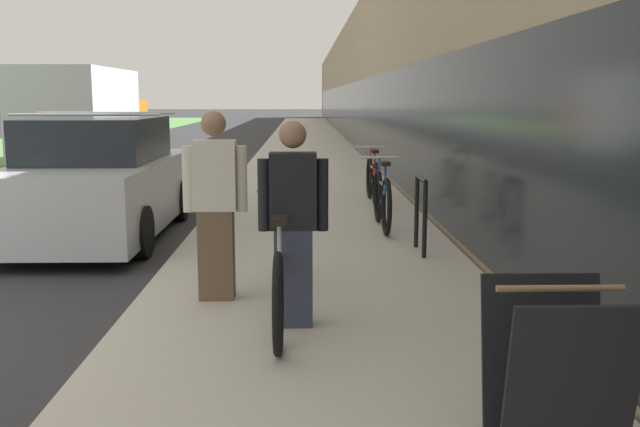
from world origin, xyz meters
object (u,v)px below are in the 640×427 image
person_bystander (215,206)px  cruiser_bike_middle (372,179)px  tandem_bicycle (282,265)px  bike_rack_hoop (421,207)px  sandwich_board_sign (555,383)px  parked_sedan_curbside (99,183)px  person_rider (293,224)px  cruiser_bike_nearest (382,199)px  moving_truck (85,116)px

person_bystander → cruiser_bike_middle: 5.94m
tandem_bicycle → bike_rack_hoop: bearing=56.1°
sandwich_board_sign → parked_sedan_curbside: parked_sedan_curbside is taller
person_rider → cruiser_bike_nearest: 4.18m
bike_rack_hoop → cruiser_bike_middle: bearing=92.4°
tandem_bicycle → parked_sedan_curbside: size_ratio=0.64×
person_bystander → cruiser_bike_middle: bearing=71.6°
person_rider → cruiser_bike_middle: bearing=79.2°
cruiser_bike_nearest → sandwich_board_sign: cruiser_bike_nearest is taller
person_rider → parked_sedan_curbside: 4.77m
person_rider → cruiser_bike_middle: person_rider is taller
tandem_bicycle → cruiser_bike_nearest: bearing=71.8°
person_bystander → moving_truck: moving_truck is taller
cruiser_bike_nearest → moving_truck: 12.77m
cruiser_bike_middle → parked_sedan_curbside: (-3.78, -2.34, 0.23)m
tandem_bicycle → bike_rack_hoop: (1.47, 2.18, 0.14)m
tandem_bicycle → person_bystander: 0.81m
cruiser_bike_nearest → cruiser_bike_middle: size_ratio=0.98×
person_rider → parked_sedan_curbside: size_ratio=0.36×
cruiser_bike_nearest → cruiser_bike_middle: bearing=87.5°
sandwich_board_sign → parked_sedan_curbside: (-3.76, 6.25, 0.16)m
cruiser_bike_middle → moving_truck: 10.96m
cruiser_bike_middle → person_rider: bearing=-100.8°
person_rider → sandwich_board_sign: 2.55m
cruiser_bike_nearest → moving_truck: bearing=123.4°
sandwich_board_sign → cruiser_bike_nearest: bearing=90.7°
person_bystander → moving_truck: bearing=110.7°
tandem_bicycle → person_rider: 0.53m
person_bystander → sandwich_board_sign: bearing=-58.0°
cruiser_bike_nearest → moving_truck: size_ratio=0.27×
person_bystander → bike_rack_hoop: bearing=41.3°
bike_rack_hoop → cruiser_bike_nearest: (-0.26, 1.48, -0.13)m
cruiser_bike_nearest → moving_truck: moving_truck is taller
moving_truck → person_rider: bearing=-68.0°
sandwich_board_sign → moving_truck: (-7.10, 16.88, 0.76)m
cruiser_bike_middle → sandwich_board_sign: same height
tandem_bicycle → parked_sedan_curbside: bearing=124.0°
tandem_bicycle → cruiser_bike_middle: cruiser_bike_middle is taller
sandwich_board_sign → tandem_bicycle: bearing=116.4°
moving_truck → cruiser_bike_middle: bearing=-49.4°
person_rider → cruiser_bike_middle: 6.48m
tandem_bicycle → person_rider: size_ratio=1.76×
sandwich_board_sign → parked_sedan_curbside: 7.29m
bike_rack_hoop → cruiser_bike_nearest: 1.51m
cruiser_bike_nearest → parked_sedan_curbside: 3.68m
person_bystander → moving_truck: 14.87m
person_bystander → moving_truck: (-5.24, 13.91, 0.40)m
person_rider → sandwich_board_sign: bearing=-62.0°
person_rider → cruiser_bike_nearest: person_rider is taller
person_bystander → cruiser_bike_nearest: (1.77, 3.28, -0.42)m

